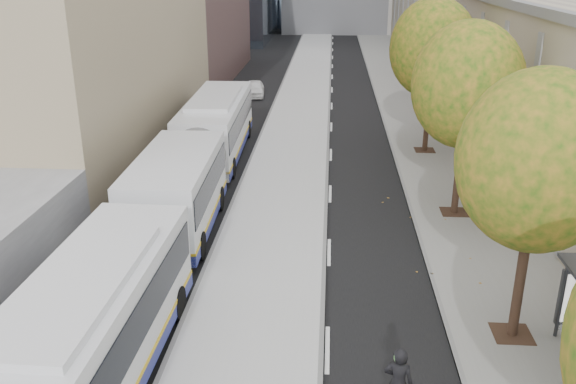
{
  "coord_description": "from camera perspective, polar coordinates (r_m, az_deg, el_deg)",
  "views": [
    {
      "loc": [
        -1.74,
        -2.21,
        10.07
      ],
      "look_at": [
        -3.14,
        17.57,
        2.5
      ],
      "focal_mm": 38.0,
      "sensor_mm": 36.0,
      "label": 1
    }
  ],
  "objects": [
    {
      "name": "building_tan",
      "position": [
        68.68,
        19.22,
        14.73
      ],
      "size": [
        18.0,
        92.0,
        8.0
      ],
      "primitive_type": "cube",
      "color": "gray",
      "rests_on": "ground"
    },
    {
      "name": "tree_d",
      "position": [
        25.21,
        16.43,
        9.55
      ],
      "size": [
        4.4,
        4.4,
        7.6
      ],
      "color": "#302214",
      "rests_on": "sidewalk"
    },
    {
      "name": "sidewalk",
      "position": [
        38.98,
        12.62,
        5.48
      ],
      "size": [
        4.75,
        150.0,
        0.08
      ],
      "primitive_type": "cube",
      "color": "gray",
      "rests_on": "ground"
    },
    {
      "name": "tree_e",
      "position": [
        33.92,
        13.41,
        12.93
      ],
      "size": [
        4.6,
        4.6,
        7.92
      ],
      "color": "#302214",
      "rests_on": "sidewalk"
    },
    {
      "name": "bus_platform",
      "position": [
        38.58,
        0.74,
        5.89
      ],
      "size": [
        4.25,
        150.0,
        0.15
      ],
      "primitive_type": "cube",
      "color": "silver",
      "rests_on": "ground"
    },
    {
      "name": "distant_car",
      "position": [
        48.52,
        -3.14,
        9.63
      ],
      "size": [
        1.77,
        3.72,
        1.23
      ],
      "primitive_type": "imported",
      "rotation": [
        0.0,
        0.0,
        0.09
      ],
      "color": "white",
      "rests_on": "ground"
    },
    {
      "name": "bus_far",
      "position": [
        29.22,
        -7.98,
        4.09
      ],
      "size": [
        3.26,
        18.93,
        3.14
      ],
      "rotation": [
        0.0,
        0.0,
        0.03
      ],
      "color": "silver",
      "rests_on": "ground"
    },
    {
      "name": "tree_c",
      "position": [
        16.82,
        22.38,
        2.64
      ],
      "size": [
        4.2,
        4.2,
        7.28
      ],
      "color": "#302214",
      "rests_on": "sidewalk"
    }
  ]
}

